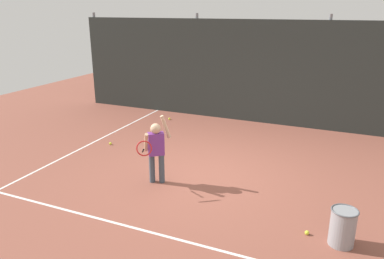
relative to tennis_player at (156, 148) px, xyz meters
name	(u,v)px	position (x,y,z in m)	size (l,w,h in m)	color
ground_plane	(202,174)	(0.68, 0.70, -0.73)	(20.00, 20.00, 0.00)	brown
court_line_baseline	(147,231)	(0.68, -1.54, -0.72)	(9.00, 0.05, 0.00)	white
court_line_sideline	(101,138)	(-2.58, 1.70, -0.72)	(0.05, 9.00, 0.00)	white
back_fence_windscreen	(256,72)	(0.68, 4.81, 0.76)	(11.62, 0.08, 2.97)	#282D2B
fence_post_0	(97,59)	(-4.98, 4.87, 0.83)	(0.09, 0.09, 3.12)	slate
fence_post_1	(197,66)	(-1.21, 4.87, 0.83)	(0.09, 0.09, 3.12)	slate
fence_post_2	(324,74)	(2.56, 4.87, 0.83)	(0.09, 0.09, 3.12)	slate
tennis_player	(156,148)	(0.00, 0.00, 0.00)	(0.48, 0.86, 1.35)	#3F4C59
ball_hopper	(343,227)	(3.41, -0.70, -0.44)	(0.38, 0.38, 0.56)	gray
tennis_ball_1	(307,233)	(2.93, -0.65, -0.69)	(0.07, 0.07, 0.07)	#CCE033
tennis_ball_2	(169,119)	(-1.71, 3.93, -0.69)	(0.07, 0.07, 0.07)	#CCE033
tennis_ball_3	(110,143)	(-2.08, 1.39, -0.69)	(0.07, 0.07, 0.07)	#CCE033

